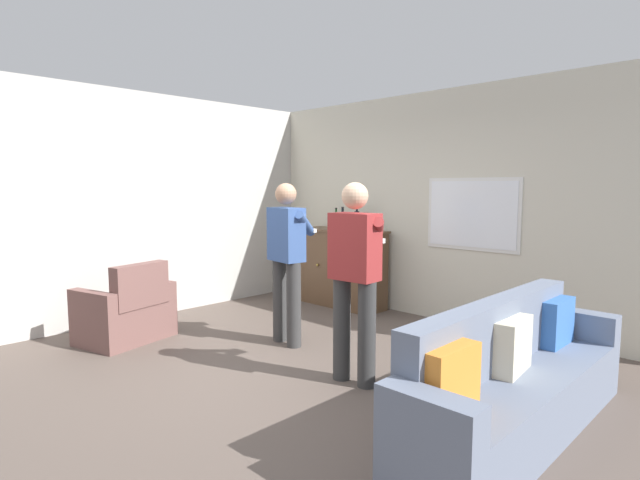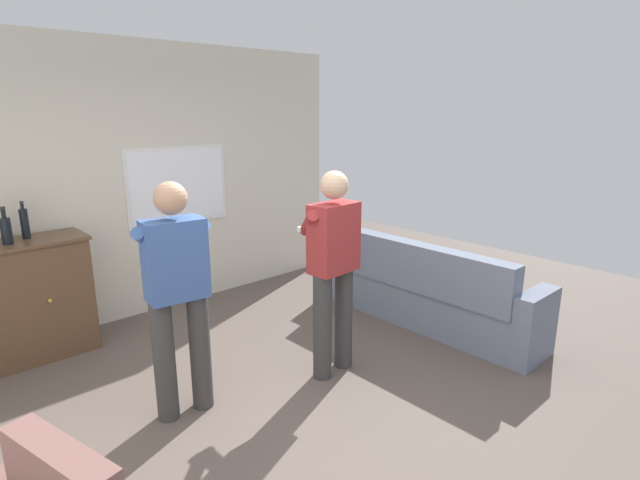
# 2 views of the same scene
# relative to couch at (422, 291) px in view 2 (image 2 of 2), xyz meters

# --- Properties ---
(ground) EXTENTS (10.40, 10.40, 0.00)m
(ground) POSITION_rel_couch_xyz_m (-1.99, -0.41, -0.35)
(ground) COLOR brown
(wall_back_with_window) EXTENTS (5.20, 0.15, 2.80)m
(wall_back_with_window) POSITION_rel_couch_xyz_m (-1.98, 2.25, 1.05)
(wall_back_with_window) COLOR beige
(wall_back_with_window) RESTS_ON ground
(couch) EXTENTS (0.57, 2.44, 0.88)m
(couch) POSITION_rel_couch_xyz_m (0.00, 0.00, 0.00)
(couch) COLOR slate
(couch) RESTS_ON ground
(sideboard_cabinet) EXTENTS (1.29, 0.49, 1.06)m
(sideboard_cabinet) POSITION_rel_couch_xyz_m (-3.23, 1.89, 0.19)
(sideboard_cabinet) COLOR brown
(sideboard_cabinet) RESTS_ON ground
(bottle_wine_green) EXTENTS (0.07, 0.07, 0.32)m
(bottle_wine_green) POSITION_rel_couch_xyz_m (-3.02, 1.94, 0.85)
(bottle_wine_green) COLOR black
(bottle_wine_green) RESTS_ON sideboard_cabinet
(bottle_spirits_clear) EXTENTS (0.08, 0.08, 0.31)m
(bottle_spirits_clear) POSITION_rel_couch_xyz_m (-3.18, 1.84, 0.84)
(bottle_spirits_clear) COLOR black
(bottle_spirits_clear) RESTS_ON sideboard_cabinet
(person_standing_left) EXTENTS (0.55, 0.50, 1.68)m
(person_standing_left) POSITION_rel_couch_xyz_m (-2.52, 0.24, 0.59)
(person_standing_left) COLOR #383838
(person_standing_left) RESTS_ON ground
(person_standing_right) EXTENTS (0.56, 0.49, 1.68)m
(person_standing_right) POSITION_rel_couch_xyz_m (-1.33, -0.07, 0.59)
(person_standing_right) COLOR #383838
(person_standing_right) RESTS_ON ground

